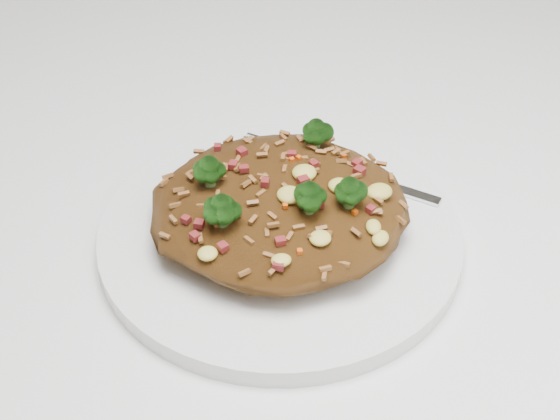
# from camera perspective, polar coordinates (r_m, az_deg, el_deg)

# --- Properties ---
(dining_table) EXTENTS (1.20, 0.80, 0.75)m
(dining_table) POSITION_cam_1_polar(r_m,az_deg,el_deg) (0.64, 4.25, -5.90)
(dining_table) COLOR white
(dining_table) RESTS_ON ground
(plate) EXTENTS (0.25, 0.25, 0.01)m
(plate) POSITION_cam_1_polar(r_m,az_deg,el_deg) (0.54, -0.00, -1.78)
(plate) COLOR white
(plate) RESTS_ON dining_table
(fried_rice) EXTENTS (0.17, 0.16, 0.06)m
(fried_rice) POSITION_cam_1_polar(r_m,az_deg,el_deg) (0.52, 0.00, 0.89)
(fried_rice) COLOR brown
(fried_rice) RESTS_ON plate
(fork) EXTENTS (0.15, 0.10, 0.00)m
(fork) POSITION_cam_1_polar(r_m,az_deg,el_deg) (0.58, 4.82, 2.76)
(fork) COLOR silver
(fork) RESTS_ON plate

